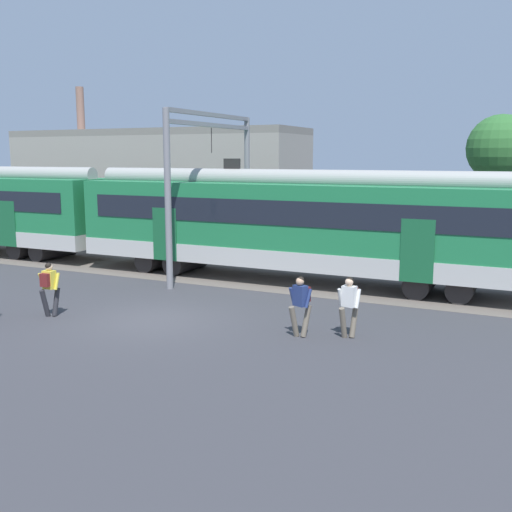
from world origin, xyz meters
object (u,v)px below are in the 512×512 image
at_px(pedestrian_yellow, 49,285).
at_px(pedestrian_white, 349,302).
at_px(commuter_train, 117,215).
at_px(pedestrian_navy, 301,301).

relative_size(pedestrian_yellow, pedestrian_white, 1.00).
bearing_deg(commuter_train, pedestrian_white, -26.07).
bearing_deg(pedestrian_yellow, pedestrian_white, 11.87).
xyz_separation_m(pedestrian_yellow, pedestrian_navy, (7.62, 1.37, 0.00)).
xyz_separation_m(commuter_train, pedestrian_white, (12.59, -6.16, -1.26)).
relative_size(commuter_train, pedestrian_white, 22.83).
bearing_deg(pedestrian_yellow, commuter_train, 115.21).
distance_m(commuter_train, pedestrian_white, 14.08).
height_order(pedestrian_navy, pedestrian_white, same).
bearing_deg(pedestrian_navy, pedestrian_yellow, -169.82).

